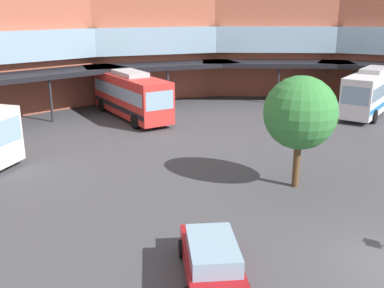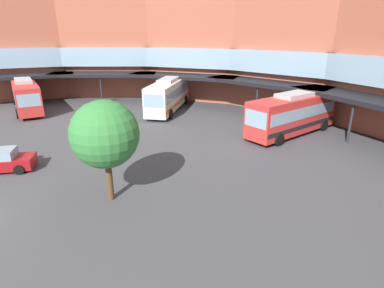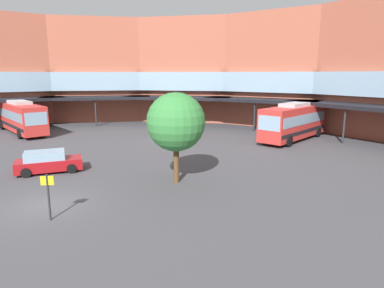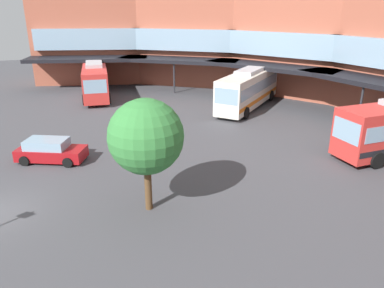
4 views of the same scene
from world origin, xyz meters
TOP-DOWN VIEW (x-y plane):
  - ground_plane at (0.00, 0.00)m, footprint 119.31×119.31m
  - station_building at (0.00, 22.89)m, footprint 76.56×38.58m
  - bus_1 at (0.82, 25.63)m, footprint 3.09×10.30m
  - bus_2 at (-24.49, 7.59)m, footprint 12.15×3.73m
  - bus_4 at (-13.96, 21.51)m, footprint 9.60×10.19m
  - parked_car at (-6.04, 2.69)m, footprint 3.49×4.75m
  - plaza_tree at (2.18, 7.39)m, footprint 3.68×3.68m
  - stop_sign_post at (1.96, -0.71)m, footprint 0.42×0.48m

SIDE VIEW (x-z plane):
  - ground_plane at x=0.00m, z-range 0.00..0.00m
  - parked_car at x=-6.04m, z-range -0.03..1.50m
  - stop_sign_post at x=1.96m, z-range 0.26..2.53m
  - bus_2 at x=-24.49m, z-range 0.02..3.80m
  - bus_4 at x=-13.96m, z-range 0.02..3.92m
  - bus_1 at x=0.82m, z-range 0.02..3.92m
  - plaza_tree at x=2.18m, z-range 1.02..6.77m
  - station_building at x=0.00m, z-range -0.26..14.29m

